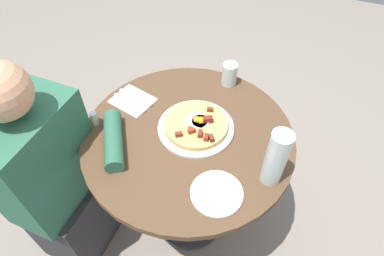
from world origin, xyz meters
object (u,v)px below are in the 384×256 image
(dining_table, at_px, (188,159))
(bread_plate, at_px, (217,193))
(breakfast_pizza, at_px, (196,125))
(fork, at_px, (130,102))
(water_bottle, at_px, (276,158))
(pizza_plate, at_px, (196,128))
(person_seated, at_px, (58,186))
(knife, at_px, (135,97))
(salt_shaker, at_px, (94,119))
(water_glass, at_px, (229,74))

(dining_table, height_order, bread_plate, bread_plate)
(breakfast_pizza, xyz_separation_m, fork, (-0.03, -0.32, -0.02))
(fork, relative_size, water_bottle, 0.77)
(bread_plate, relative_size, water_bottle, 0.77)
(dining_table, relative_size, pizza_plate, 2.75)
(person_seated, relative_size, water_bottle, 4.85)
(bread_plate, xyz_separation_m, knife, (-0.31, -0.49, 0.00))
(dining_table, relative_size, knife, 4.67)
(water_bottle, bearing_deg, salt_shaker, -89.11)
(breakfast_pizza, distance_m, bread_plate, 0.30)
(person_seated, bearing_deg, pizza_plate, 125.52)
(dining_table, bearing_deg, fork, -102.55)
(dining_table, distance_m, fork, 0.35)
(fork, bearing_deg, breakfast_pizza, 7.73)
(bread_plate, bearing_deg, person_seated, -81.50)
(bread_plate, bearing_deg, water_glass, -166.04)
(breakfast_pizza, distance_m, fork, 0.32)
(breakfast_pizza, distance_m, knife, 0.32)
(knife, height_order, water_bottle, water_bottle)
(dining_table, relative_size, salt_shaker, 14.08)
(fork, relative_size, knife, 1.00)
(dining_table, bearing_deg, salt_shaker, -76.30)
(dining_table, distance_m, breakfast_pizza, 0.20)
(person_seated, xyz_separation_m, fork, (-0.38, 0.17, 0.22))
(water_glass, bearing_deg, salt_shaker, -43.50)
(salt_shaker, bearing_deg, water_glass, 136.50)
(dining_table, relative_size, water_bottle, 3.59)
(person_seated, height_order, knife, person_seated)
(water_glass, bearing_deg, water_bottle, 33.98)
(breakfast_pizza, distance_m, salt_shaker, 0.41)
(water_glass, bearing_deg, fork, -50.80)
(pizza_plate, relative_size, breakfast_pizza, 1.21)
(pizza_plate, height_order, water_glass, water_glass)
(water_glass, bearing_deg, breakfast_pizza, -5.95)
(person_seated, bearing_deg, water_bottle, 105.77)
(water_bottle, height_order, salt_shaker, water_bottle)
(salt_shaker, bearing_deg, knife, 158.14)
(person_seated, xyz_separation_m, bread_plate, (-0.10, 0.66, 0.21))
(dining_table, bearing_deg, pizza_plate, 155.58)
(person_seated, bearing_deg, dining_table, 123.33)
(person_seated, distance_m, knife, 0.50)
(person_seated, distance_m, water_glass, 0.88)
(pizza_plate, distance_m, knife, 0.32)
(salt_shaker, bearing_deg, dining_table, 103.70)
(person_seated, height_order, bread_plate, person_seated)
(pizza_plate, xyz_separation_m, water_glass, (-0.32, 0.03, 0.05))
(breakfast_pizza, relative_size, fork, 1.40)
(knife, distance_m, water_bottle, 0.67)
(bread_plate, height_order, water_bottle, water_bottle)
(breakfast_pizza, bearing_deg, fork, -95.04)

